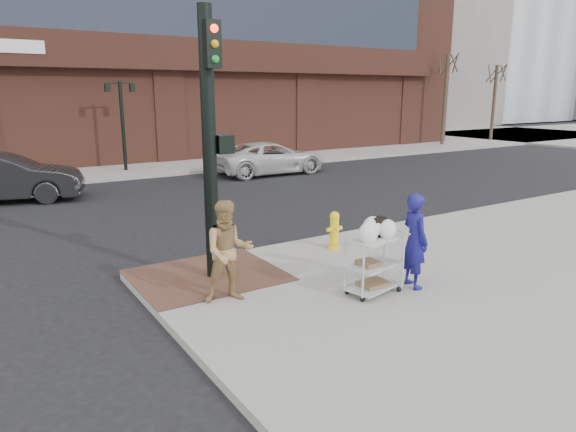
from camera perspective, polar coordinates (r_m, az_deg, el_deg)
ground at (r=9.80m, az=-3.55°, el=-8.29°), size 220.00×220.00×0.00m
sidewalk_far at (r=43.54m, az=-9.75°, el=8.64°), size 65.00×36.00×0.15m
brick_curb_ramp at (r=10.26m, az=-8.98°, el=-6.49°), size 2.80×2.40×0.01m
filler_block at (r=64.13m, az=11.98°, el=18.04°), size 14.00×20.00×18.00m
bare_tree_a at (r=37.57m, az=17.39°, el=16.95°), size 1.80×1.80×7.20m
bare_tree_b at (r=42.55m, az=22.25°, el=15.47°), size 1.80×1.80×6.70m
lamp_post at (r=24.84m, az=-17.96°, el=10.53°), size 1.32×0.22×4.00m
traffic_signal_pole at (r=9.62m, az=-8.58°, el=8.56°), size 0.61×0.51×5.00m
woman_blue at (r=9.59m, az=13.91°, el=-2.69°), size 0.54×0.71×1.76m
pedestrian_tan at (r=8.74m, az=-6.62°, el=-3.94°), size 1.01×0.88×1.76m
sedan_dark at (r=19.92m, az=-29.11°, el=3.71°), size 5.33×3.13×1.66m
minivan_white at (r=23.65m, az=-2.01°, el=6.46°), size 5.30×2.51×1.46m
utility_cart at (r=9.21m, az=9.57°, el=-4.80°), size 1.09×0.76×1.38m
fire_hydrant at (r=11.80m, az=5.18°, el=-1.50°), size 0.41×0.29×0.87m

